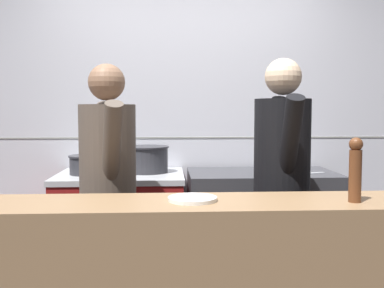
{
  "coord_description": "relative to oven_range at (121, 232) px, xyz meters",
  "views": [
    {
      "loc": [
        -0.14,
        -2.3,
        1.37
      ],
      "look_at": [
        0.03,
        0.74,
        1.15
      ],
      "focal_mm": 42.0,
      "sensor_mm": 36.0,
      "label": 1
    }
  ],
  "objects": [
    {
      "name": "chef_head_cook",
      "position": [
        -0.0,
        -0.7,
        0.47
      ],
      "size": [
        0.41,
        0.72,
        1.65
      ],
      "rotation": [
        0.0,
        0.0,
        0.25
      ],
      "color": "black",
      "rests_on": "ground_plane"
    },
    {
      "name": "pepper_mill",
      "position": [
        1.23,
        -1.38,
        0.66
      ],
      "size": [
        0.06,
        0.06,
        0.3
      ],
      "color": "brown",
      "rests_on": "pass_counter"
    },
    {
      "name": "wall_back_tiled",
      "position": [
        0.49,
        0.4,
        0.85
      ],
      "size": [
        8.0,
        0.06,
        2.6
      ],
      "color": "silver",
      "rests_on": "ground_plane"
    },
    {
      "name": "stock_pot",
      "position": [
        -0.24,
        -0.01,
        0.53
      ],
      "size": [
        0.29,
        0.29,
        0.14
      ],
      "color": "#2D2D33",
      "rests_on": "oven_range"
    },
    {
      "name": "plated_dish_main",
      "position": [
        0.47,
        -1.3,
        0.51
      ],
      "size": [
        0.23,
        0.23,
        0.02
      ],
      "color": "white",
      "rests_on": "pass_counter"
    },
    {
      "name": "chefs_knife",
      "position": [
        1.31,
        -0.16,
        0.46
      ],
      "size": [
        0.39,
        0.17,
        0.02
      ],
      "color": "#B7BABF",
      "rests_on": "prep_counter"
    },
    {
      "name": "oven_range",
      "position": [
        0.0,
        0.0,
        0.0
      ],
      "size": [
        0.95,
        0.71,
        0.9
      ],
      "color": "maroon",
      "rests_on": "ground_plane"
    },
    {
      "name": "chef_sous",
      "position": [
        1.06,
        -0.68,
        0.49
      ],
      "size": [
        0.36,
        0.74,
        1.69
      ],
      "rotation": [
        0.0,
        0.0,
        -0.04
      ],
      "color": "black",
      "rests_on": "ground_plane"
    },
    {
      "name": "sauce_pot",
      "position": [
        0.19,
        0.06,
        0.56
      ],
      "size": [
        0.35,
        0.35,
        0.2
      ],
      "color": "#2D2D33",
      "rests_on": "oven_range"
    },
    {
      "name": "prep_counter",
      "position": [
        1.08,
        -0.0,
        -0.0
      ],
      "size": [
        1.13,
        0.65,
        0.91
      ],
      "color": "#38383D",
      "rests_on": "ground_plane"
    }
  ]
}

